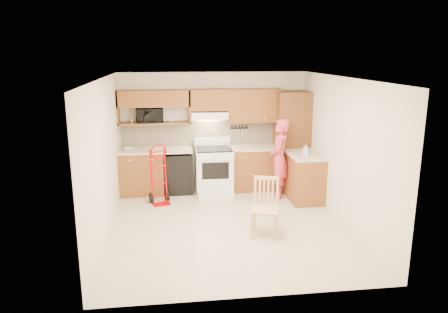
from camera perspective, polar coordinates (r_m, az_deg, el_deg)
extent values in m
cube|color=beige|center=(7.48, 0.50, -9.21)|extent=(4.00, 4.50, 0.02)
cube|color=white|center=(6.89, 0.54, 10.46)|extent=(4.00, 4.50, 0.02)
cube|color=beige|center=(9.28, -1.40, 3.47)|extent=(4.00, 0.02, 2.50)
cube|color=beige|center=(4.94, 4.12, -5.87)|extent=(4.00, 0.02, 2.50)
cube|color=beige|center=(7.10, -15.78, -0.27)|extent=(0.02, 4.50, 2.50)
cube|color=beige|center=(7.61, 15.68, 0.67)|extent=(0.02, 4.50, 2.50)
cube|color=beige|center=(9.26, -1.38, 3.13)|extent=(3.92, 0.03, 0.55)
cube|color=brown|center=(9.13, -10.89, -2.11)|extent=(0.90, 0.60, 0.90)
cube|color=black|center=(9.11, -6.17, -2.13)|extent=(0.60, 0.60, 0.85)
cube|color=brown|center=(9.28, 3.94, -1.63)|extent=(1.14, 0.60, 0.90)
cube|color=beige|center=(9.00, -9.12, 0.82)|extent=(1.50, 0.63, 0.04)
cube|color=beige|center=(9.16, 3.99, 1.20)|extent=(1.14, 0.63, 0.04)
cube|color=brown|center=(8.75, 10.57, -2.79)|extent=(0.60, 1.00, 0.90)
cube|color=beige|center=(8.63, 10.71, 0.20)|extent=(0.63, 1.00, 0.04)
cube|color=brown|center=(9.33, 8.95, 2.11)|extent=(0.70, 0.60, 2.10)
cube|color=brown|center=(8.96, -9.35, 7.64)|extent=(1.50, 0.33, 0.34)
cube|color=brown|center=(9.02, -9.23, 4.42)|extent=(1.50, 0.33, 0.04)
cube|color=brown|center=(8.99, -2.07, 7.58)|extent=(0.76, 0.33, 0.44)
cube|color=brown|center=(9.15, 3.92, 6.78)|extent=(1.14, 0.33, 0.70)
cube|color=white|center=(8.97, -2.01, 5.56)|extent=(0.76, 0.46, 0.14)
imported|color=black|center=(9.00, -9.93, 5.46)|extent=(0.58, 0.43, 0.30)
imported|color=#DD3F53|center=(8.71, 7.39, -0.28)|extent=(0.54, 0.68, 1.62)
imported|color=white|center=(8.56, 10.82, 0.97)|extent=(0.13, 0.13, 0.21)
imported|color=white|center=(9.02, -12.60, 1.00)|extent=(0.24, 0.24, 0.05)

